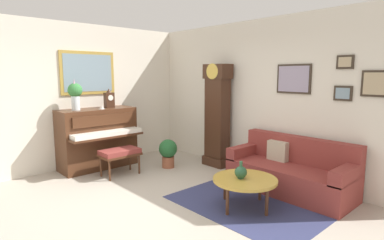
{
  "coord_description": "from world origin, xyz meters",
  "views": [
    {
      "loc": [
        3.42,
        -2.37,
        1.83
      ],
      "look_at": [
        -0.37,
        1.1,
        1.07
      ],
      "focal_mm": 29.12,
      "sensor_mm": 36.0,
      "label": 1
    }
  ],
  "objects_px": {
    "grandfather_clock": "(217,118)",
    "teacup": "(102,108)",
    "couch": "(291,172)",
    "piano": "(98,138)",
    "flower_vase": "(75,93)",
    "coffee_table": "(245,180)",
    "potted_plant": "(168,151)",
    "mantel_clock": "(109,99)",
    "piano_bench": "(120,153)",
    "green_jug": "(241,172)"
  },
  "relations": [
    {
      "from": "grandfather_clock",
      "to": "teacup",
      "type": "xyz_separation_m",
      "value": [
        -1.34,
        -1.79,
        0.23
      ]
    },
    {
      "from": "couch",
      "to": "grandfather_clock",
      "type": "bearing_deg",
      "value": 174.17
    },
    {
      "from": "piano",
      "to": "flower_vase",
      "type": "distance_m",
      "value": 0.98
    },
    {
      "from": "coffee_table",
      "to": "potted_plant",
      "type": "xyz_separation_m",
      "value": [
        -2.19,
        0.37,
        -0.06
      ]
    },
    {
      "from": "grandfather_clock",
      "to": "flower_vase",
      "type": "bearing_deg",
      "value": -123.53
    },
    {
      "from": "grandfather_clock",
      "to": "coffee_table",
      "type": "distance_m",
      "value": 2.11
    },
    {
      "from": "mantel_clock",
      "to": "piano_bench",
      "type": "bearing_deg",
      "value": -15.83
    },
    {
      "from": "flower_vase",
      "to": "teacup",
      "type": "height_order",
      "value": "flower_vase"
    },
    {
      "from": "flower_vase",
      "to": "coffee_table",
      "type": "bearing_deg",
      "value": 18.37
    },
    {
      "from": "mantel_clock",
      "to": "green_jug",
      "type": "xyz_separation_m",
      "value": [
        3.08,
        0.32,
        -0.84
      ]
    },
    {
      "from": "coffee_table",
      "to": "mantel_clock",
      "type": "bearing_deg",
      "value": -173.4
    },
    {
      "from": "couch",
      "to": "flower_vase",
      "type": "distance_m",
      "value": 3.99
    },
    {
      "from": "flower_vase",
      "to": "piano_bench",
      "type": "bearing_deg",
      "value": 33.18
    },
    {
      "from": "couch",
      "to": "green_jug",
      "type": "distance_m",
      "value": 1.09
    },
    {
      "from": "couch",
      "to": "mantel_clock",
      "type": "bearing_deg",
      "value": -156.88
    },
    {
      "from": "piano",
      "to": "green_jug",
      "type": "relative_size",
      "value": 6.0
    },
    {
      "from": "potted_plant",
      "to": "coffee_table",
      "type": "bearing_deg",
      "value": -9.72
    },
    {
      "from": "mantel_clock",
      "to": "potted_plant",
      "type": "bearing_deg",
      "value": 38.34
    },
    {
      "from": "grandfather_clock",
      "to": "coffee_table",
      "type": "bearing_deg",
      "value": -36.04
    },
    {
      "from": "piano_bench",
      "to": "mantel_clock",
      "type": "distance_m",
      "value": 1.19
    },
    {
      "from": "mantel_clock",
      "to": "green_jug",
      "type": "height_order",
      "value": "mantel_clock"
    },
    {
      "from": "green_jug",
      "to": "coffee_table",
      "type": "bearing_deg",
      "value": 46.94
    },
    {
      "from": "piano_bench",
      "to": "couch",
      "type": "height_order",
      "value": "couch"
    },
    {
      "from": "coffee_table",
      "to": "mantel_clock",
      "type": "xyz_separation_m",
      "value": [
        -3.12,
        -0.36,
        0.95
      ]
    },
    {
      "from": "piano_bench",
      "to": "flower_vase",
      "type": "xyz_separation_m",
      "value": [
        -0.72,
        -0.47,
        1.08
      ]
    },
    {
      "from": "piano_bench",
      "to": "green_jug",
      "type": "bearing_deg",
      "value": 12.46
    },
    {
      "from": "couch",
      "to": "piano_bench",
      "type": "bearing_deg",
      "value": -147.75
    },
    {
      "from": "piano",
      "to": "couch",
      "type": "relative_size",
      "value": 0.76
    },
    {
      "from": "piano_bench",
      "to": "grandfather_clock",
      "type": "relative_size",
      "value": 0.34
    },
    {
      "from": "coffee_table",
      "to": "flower_vase",
      "type": "height_order",
      "value": "flower_vase"
    },
    {
      "from": "piano",
      "to": "couch",
      "type": "bearing_deg",
      "value": 27.08
    },
    {
      "from": "piano",
      "to": "flower_vase",
      "type": "bearing_deg",
      "value": -89.84
    },
    {
      "from": "coffee_table",
      "to": "potted_plant",
      "type": "bearing_deg",
      "value": 170.28
    },
    {
      "from": "piano_bench",
      "to": "potted_plant",
      "type": "height_order",
      "value": "potted_plant"
    },
    {
      "from": "flower_vase",
      "to": "potted_plant",
      "type": "bearing_deg",
      "value": 56.57
    },
    {
      "from": "couch",
      "to": "green_jug",
      "type": "xyz_separation_m",
      "value": [
        -0.15,
        -1.06,
        0.19
      ]
    },
    {
      "from": "piano_bench",
      "to": "mantel_clock",
      "type": "xyz_separation_m",
      "value": [
        -0.72,
        0.2,
        0.93
      ]
    },
    {
      "from": "flower_vase",
      "to": "potted_plant",
      "type": "distance_m",
      "value": 2.05
    },
    {
      "from": "grandfather_clock",
      "to": "couch",
      "type": "height_order",
      "value": "grandfather_clock"
    },
    {
      "from": "grandfather_clock",
      "to": "flower_vase",
      "type": "distance_m",
      "value": 2.72
    },
    {
      "from": "flower_vase",
      "to": "green_jug",
      "type": "relative_size",
      "value": 2.42
    },
    {
      "from": "grandfather_clock",
      "to": "potted_plant",
      "type": "bearing_deg",
      "value": -123.7
    },
    {
      "from": "grandfather_clock",
      "to": "flower_vase",
      "type": "xyz_separation_m",
      "value": [
        -1.48,
        -2.23,
        0.52
      ]
    },
    {
      "from": "flower_vase",
      "to": "teacup",
      "type": "distance_m",
      "value": 0.54
    },
    {
      "from": "mantel_clock",
      "to": "potted_plant",
      "type": "relative_size",
      "value": 0.68
    },
    {
      "from": "piano_bench",
      "to": "potted_plant",
      "type": "xyz_separation_m",
      "value": [
        0.21,
        0.94,
        -0.08
      ]
    },
    {
      "from": "piano",
      "to": "potted_plant",
      "type": "bearing_deg",
      "value": 47.24
    },
    {
      "from": "piano_bench",
      "to": "potted_plant",
      "type": "distance_m",
      "value": 0.97
    },
    {
      "from": "piano_bench",
      "to": "teacup",
      "type": "distance_m",
      "value": 0.98
    },
    {
      "from": "piano",
      "to": "grandfather_clock",
      "type": "bearing_deg",
      "value": 51.02
    }
  ]
}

